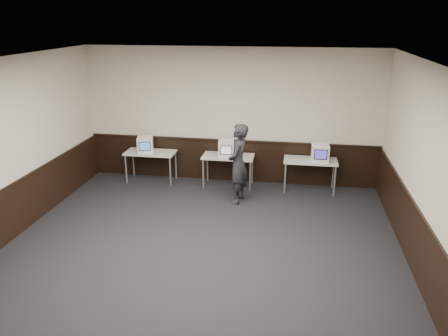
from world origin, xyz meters
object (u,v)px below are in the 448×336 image
object	(u,v)px
emac_right	(320,153)
person	(238,164)
emac_left	(145,145)
desk_left	(151,155)
desk_center	(228,159)
desk_right	(310,163)
emac_center	(226,148)

from	to	relation	value
emac_right	person	size ratio (longest dim) A/B	0.24
emac_left	person	world-z (taller)	person
desk_left	emac_left	world-z (taller)	emac_left
emac_left	emac_right	world-z (taller)	emac_right
desk_center	person	bearing A→B (deg)	-68.41
desk_right	emac_right	xyz separation A→B (m)	(0.20, -0.05, 0.27)
emac_left	person	bearing A→B (deg)	-35.14
person	emac_right	bearing A→B (deg)	123.44
emac_left	emac_right	distance (m)	4.10
desk_left	emac_left	size ratio (longest dim) A/B	2.56
desk_right	emac_right	size ratio (longest dim) A/B	2.83
emac_center	person	xyz separation A→B (m)	(0.40, -0.87, -0.06)
emac_left	emac_right	xyz separation A→B (m)	(4.10, -0.01, 0.01)
desk_right	emac_left	xyz separation A→B (m)	(-3.90, -0.04, 0.26)
desk_left	emac_center	world-z (taller)	emac_center
desk_right	desk_left	bearing A→B (deg)	180.00
person	desk_center	bearing A→B (deg)	-150.97
desk_center	emac_left	bearing A→B (deg)	-178.75
desk_center	emac_right	xyz separation A→B (m)	(2.10, -0.05, 0.27)
desk_left	emac_right	distance (m)	4.01
desk_right	person	size ratio (longest dim) A/B	0.69
desk_left	emac_right	bearing A→B (deg)	-0.73
desk_right	emac_left	world-z (taller)	emac_left
desk_right	emac_right	bearing A→B (deg)	-14.42
emac_right	person	world-z (taller)	person
emac_center	desk_center	bearing A→B (deg)	27.63
desk_left	desk_center	bearing A→B (deg)	0.00
emac_left	emac_center	xyz separation A→B (m)	(1.96, 0.01, -0.00)
desk_center	desk_right	world-z (taller)	same
desk_left	desk_right	world-z (taller)	same
emac_center	emac_right	bearing A→B (deg)	-9.06
desk_center	person	world-z (taller)	person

